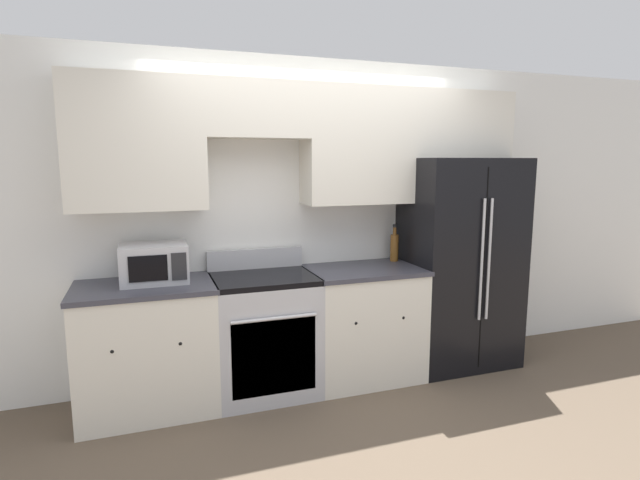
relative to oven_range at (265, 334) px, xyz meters
name	(u,v)px	position (x,y,z in m)	size (l,w,h in m)	color
ground_plane	(334,399)	(0.45, -0.31, -0.47)	(12.00, 12.00, 0.00)	brown
wall_back	(312,187)	(0.48, 0.27, 1.11)	(8.00, 0.39, 2.60)	white
lower_cabinets_left	(147,348)	(-0.85, 0.00, 0.00)	(0.96, 0.64, 0.92)	silver
lower_cabinets_right	(363,323)	(0.83, 0.00, 0.00)	(0.92, 0.64, 0.92)	silver
oven_range	(265,334)	(0.00, 0.00, 0.00)	(0.77, 0.65, 1.08)	#B7B7BC
refrigerator	(456,261)	(1.75, 0.07, 0.44)	(0.95, 0.80, 1.80)	black
microwave	(154,263)	(-0.78, 0.08, 0.59)	(0.46, 0.37, 0.27)	#B7B7BC
bottle	(394,247)	(1.20, 0.18, 0.58)	(0.07, 0.07, 0.32)	brown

